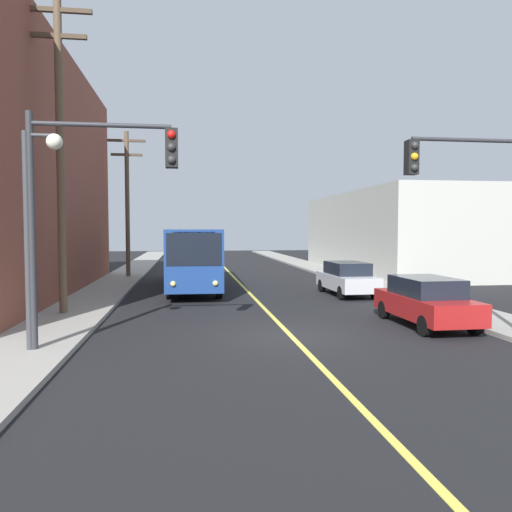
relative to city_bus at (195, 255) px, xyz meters
name	(u,v)px	position (x,y,z in m)	size (l,w,h in m)	color
ground_plane	(290,335)	(2.68, -12.50, -1.82)	(120.00, 120.00, 0.00)	black
sidewalk_left	(101,294)	(-4.57, -2.50, -1.74)	(2.50, 90.00, 0.15)	gray
sidewalk_right	(386,289)	(9.93, -2.50, -1.74)	(2.50, 90.00, 0.15)	gray
lane_stripe_center	(239,282)	(2.68, 2.50, -1.81)	(0.16, 60.00, 0.01)	#D8CC4C
building_right_warehouse	(416,232)	(17.17, 9.20, 1.15)	(12.00, 20.42, 5.94)	#B2B2A8
city_bus	(195,255)	(0.00, 0.00, 0.00)	(2.77, 12.20, 3.20)	navy
parked_car_red	(426,301)	(7.41, -11.75, -0.98)	(1.87, 4.42, 1.62)	maroon
parked_car_silver	(347,278)	(7.28, -4.00, -0.98)	(1.93, 4.45, 1.62)	#B7B7BC
utility_pole_near	(60,141)	(-4.91, -8.27, 4.57)	(2.40, 0.28, 11.43)	brown
utility_pole_mid	(127,197)	(-4.24, 5.91, 3.51)	(2.40, 0.28, 9.37)	brown
traffic_signal_left_corner	(94,186)	(-2.73, -13.93, 2.49)	(3.75, 0.48, 6.00)	#2D2D33
traffic_signal_right_corner	(473,192)	(8.09, -13.25, 2.49)	(3.75, 0.48, 6.00)	#2D2D33
street_lamp_left	(36,208)	(-4.15, -13.93, 1.92)	(0.98, 0.40, 5.50)	#38383D
fire_hydrant	(438,295)	(9.53, -8.59, -1.23)	(0.44, 0.26, 0.84)	red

